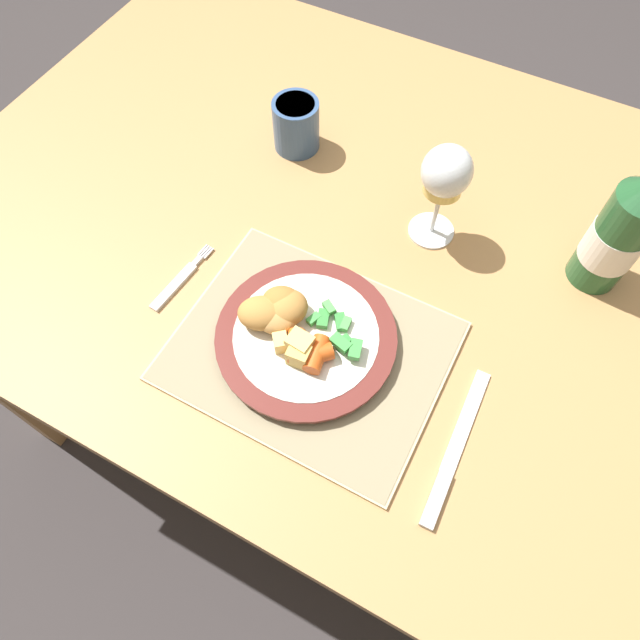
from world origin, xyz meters
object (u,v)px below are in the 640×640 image
object	(u,v)px
fork	(178,282)
wine_glass	(446,176)
dinner_plate	(306,337)
bottle	(622,232)
drinking_cup	(296,124)
table_knife	(451,459)
dining_table	(375,266)

from	to	relation	value
fork	wine_glass	distance (m)	0.40
fork	wine_glass	world-z (taller)	wine_glass
dinner_plate	bottle	world-z (taller)	bottle
fork	wine_glass	bearing A→B (deg)	42.00
wine_glass	drinking_cup	size ratio (longest dim) A/B	1.94
dinner_plate	fork	size ratio (longest dim) A/B	1.86
table_knife	bottle	xyz separation A→B (m)	(0.08, 0.35, 0.10)
dining_table	table_knife	size ratio (longest dim) A/B	6.47
bottle	drinking_cup	size ratio (longest dim) A/B	3.16
fork	dinner_plate	bearing A→B (deg)	0.05
dinner_plate	wine_glass	size ratio (longest dim) A/B	1.47
dining_table	drinking_cup	world-z (taller)	drinking_cup
fork	bottle	size ratio (longest dim) A/B	0.48
wine_glass	bottle	xyz separation A→B (m)	(0.24, 0.04, -0.02)
dining_table	table_knife	world-z (taller)	table_knife
dinner_plate	wine_glass	bearing A→B (deg)	73.54
table_knife	bottle	size ratio (longest dim) A/B	0.81
fork	table_knife	bearing A→B (deg)	-7.41
dinner_plate	bottle	bearing A→B (deg)	43.26
table_knife	dinner_plate	bearing A→B (deg)	166.05
fork	table_knife	size ratio (longest dim) A/B	0.60
table_knife	wine_glass	xyz separation A→B (m)	(-0.16, 0.32, 0.12)
fork	table_knife	xyz separation A→B (m)	(0.44, -0.06, 0.00)
dinner_plate	wine_glass	world-z (taller)	wine_glass
dinner_plate	drinking_cup	bearing A→B (deg)	120.97
fork	bottle	xyz separation A→B (m)	(0.52, 0.30, 0.10)
dinner_plate	drinking_cup	xyz separation A→B (m)	(-0.19, 0.32, 0.03)
bottle	fork	bearing A→B (deg)	-150.63
dining_table	fork	world-z (taller)	fork
dining_table	fork	size ratio (longest dim) A/B	10.84
bottle	drinking_cup	world-z (taller)	bottle
table_knife	bottle	world-z (taller)	bottle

